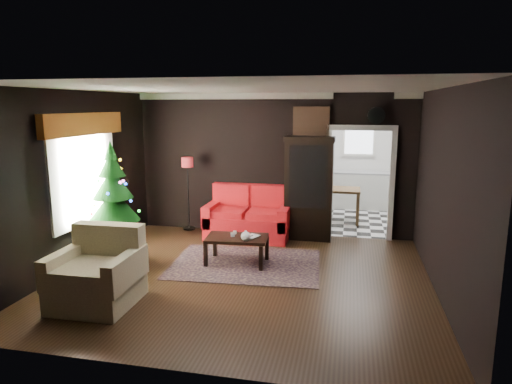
% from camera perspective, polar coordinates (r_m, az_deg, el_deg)
% --- Properties ---
extents(floor, '(5.50, 5.50, 0.00)m').
position_cam_1_polar(floor, '(6.91, -1.58, -10.81)').
color(floor, black).
rests_on(floor, ground).
extents(ceiling, '(5.50, 5.50, 0.00)m').
position_cam_1_polar(ceiling, '(6.43, -1.71, 13.06)').
color(ceiling, white).
rests_on(ceiling, ground).
extents(wall_back, '(5.50, 0.00, 5.50)m').
position_cam_1_polar(wall_back, '(8.95, 2.13, 3.48)').
color(wall_back, black).
rests_on(wall_back, ground).
extents(wall_front, '(5.50, 0.00, 5.50)m').
position_cam_1_polar(wall_front, '(4.20, -9.73, -5.28)').
color(wall_front, black).
rests_on(wall_front, ground).
extents(wall_left, '(0.00, 5.50, 5.50)m').
position_cam_1_polar(wall_left, '(7.65, -22.10, 1.40)').
color(wall_left, black).
rests_on(wall_left, ground).
extents(wall_right, '(0.00, 5.50, 5.50)m').
position_cam_1_polar(wall_right, '(6.47, 22.77, -0.27)').
color(wall_right, black).
rests_on(wall_right, ground).
extents(doorway, '(1.10, 0.10, 2.10)m').
position_cam_1_polar(doorway, '(8.87, 13.00, 0.85)').
color(doorway, silver).
rests_on(doorway, ground).
extents(left_window, '(0.05, 1.60, 1.40)m').
position_cam_1_polar(left_window, '(7.78, -21.07, 2.00)').
color(left_window, white).
rests_on(left_window, wall_left).
extents(valance, '(0.12, 2.10, 0.35)m').
position_cam_1_polar(valance, '(7.67, -20.98, 8.05)').
color(valance, brown).
rests_on(valance, wall_left).
extents(kitchen_floor, '(3.00, 3.00, 0.00)m').
position_cam_1_polar(kitchen_floor, '(10.56, 12.64, -3.36)').
color(kitchen_floor, white).
rests_on(kitchen_floor, ground).
extents(kitchen_window, '(0.70, 0.06, 0.70)m').
position_cam_1_polar(kitchen_window, '(11.72, 12.94, 6.46)').
color(kitchen_window, white).
rests_on(kitchen_window, ground).
extents(rug, '(2.50, 1.89, 0.01)m').
position_cam_1_polar(rug, '(7.45, -1.30, -9.12)').
color(rug, '#5E3856').
rests_on(rug, ground).
extents(loveseat, '(1.70, 0.90, 1.00)m').
position_cam_1_polar(loveseat, '(8.76, -1.00, -2.67)').
color(loveseat, '#950602').
rests_on(loveseat, ground).
extents(curio_cabinet, '(0.90, 0.45, 1.90)m').
position_cam_1_polar(curio_cabinet, '(8.70, 6.73, 0.19)').
color(curio_cabinet, black).
rests_on(curio_cabinet, ground).
extents(floor_lamp, '(0.30, 0.30, 1.46)m').
position_cam_1_polar(floor_lamp, '(9.04, -8.61, -0.22)').
color(floor_lamp, black).
rests_on(floor_lamp, ground).
extents(christmas_tree, '(1.19, 1.19, 1.83)m').
position_cam_1_polar(christmas_tree, '(7.49, -17.64, -1.22)').
color(christmas_tree, '#13391C').
rests_on(christmas_tree, ground).
extents(armchair, '(1.04, 1.04, 1.05)m').
position_cam_1_polar(armchair, '(6.25, -19.69, -9.38)').
color(armchair, '#9C9479').
rests_on(armchair, ground).
extents(coffee_table, '(1.03, 0.67, 0.44)m').
position_cam_1_polar(coffee_table, '(7.42, -2.43, -7.34)').
color(coffee_table, black).
rests_on(coffee_table, rug).
extents(teapot, '(0.21, 0.21, 0.16)m').
position_cam_1_polar(teapot, '(7.10, -1.32, -5.61)').
color(teapot, white).
rests_on(teapot, coffee_table).
extents(cup_a, '(0.06, 0.06, 0.05)m').
position_cam_1_polar(cup_a, '(7.50, -2.72, -5.16)').
color(cup_a, white).
rests_on(cup_a, coffee_table).
extents(cup_b, '(0.09, 0.09, 0.06)m').
position_cam_1_polar(cup_b, '(7.37, -2.98, -5.42)').
color(cup_b, silver).
rests_on(cup_b, coffee_table).
extents(book, '(0.18, 0.09, 0.25)m').
position_cam_1_polar(book, '(7.35, -1.12, -4.67)').
color(book, '#A3816F').
rests_on(book, coffee_table).
extents(wall_clock, '(0.32, 0.32, 0.06)m').
position_cam_1_polar(wall_clock, '(8.70, 15.05, 9.38)').
color(wall_clock, white).
rests_on(wall_clock, wall_back).
extents(painting, '(0.62, 0.05, 0.52)m').
position_cam_1_polar(painting, '(8.73, 7.03, 8.82)').
color(painting, '#B9853F').
rests_on(painting, wall_back).
extents(kitchen_counter, '(1.80, 0.60, 0.90)m').
position_cam_1_polar(kitchen_counter, '(11.64, 12.69, 0.22)').
color(kitchen_counter, silver).
rests_on(kitchen_counter, ground).
extents(kitchen_table, '(0.70, 0.70, 0.75)m').
position_cam_1_polar(kitchen_table, '(10.18, 11.06, -1.66)').
color(kitchen_table, brown).
rests_on(kitchen_table, ground).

